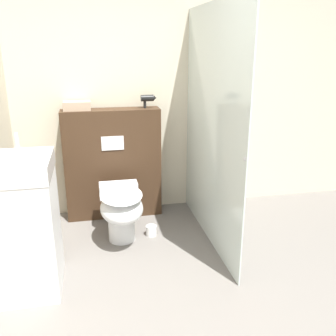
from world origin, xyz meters
TOP-DOWN VIEW (x-y plane):
  - wall_back at (0.00, 2.28)m, footprint 8.00×0.06m
  - partition_panel at (-0.46, 2.11)m, footprint 0.98×0.24m
  - shower_glass at (0.38, 1.44)m, footprint 0.04×1.62m
  - toilet at (-0.43, 1.50)m, footprint 0.38×0.68m
  - sink_vanity at (-1.17, 0.95)m, footprint 0.47×0.54m
  - hair_drier at (-0.08, 2.11)m, footprint 0.16×0.07m
  - folded_towel at (-0.78, 2.13)m, footprint 0.26×0.19m
  - spare_toilet_roll at (-0.15, 1.56)m, footprint 0.10×0.10m

SIDE VIEW (x-z plane):
  - spare_toilet_roll at x=-0.15m, z-range 0.00..0.10m
  - toilet at x=-0.43m, z-range 0.08..0.58m
  - sink_vanity at x=-1.17m, z-range -0.07..1.09m
  - partition_panel at x=-0.46m, z-range 0.00..1.14m
  - shower_glass at x=0.38m, z-range 0.00..2.09m
  - folded_towel at x=-0.78m, z-range 1.14..1.23m
  - hair_drier at x=-0.08m, z-range 1.17..1.30m
  - wall_back at x=0.00m, z-range 0.00..2.50m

